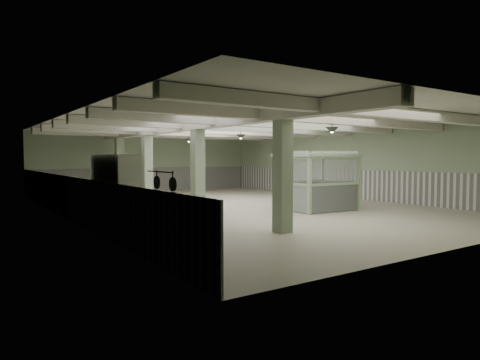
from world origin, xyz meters
TOP-DOWN VIEW (x-y plane):
  - floor at (0.00, 0.00)m, footprint 20.00×20.00m
  - ceiling at (0.00, 0.00)m, footprint 14.00×20.00m
  - wall_back at (0.00, 10.00)m, footprint 14.00×0.02m
  - wall_front at (0.00, -10.00)m, footprint 14.00×0.02m
  - wall_left at (-7.00, 0.00)m, footprint 0.02×20.00m
  - wall_right at (7.00, 0.00)m, footprint 0.02×20.00m
  - wainscot_left at (-6.97, 0.00)m, footprint 0.05×19.90m
  - wainscot_right at (6.97, 0.00)m, footprint 0.05×19.90m
  - wainscot_back at (0.00, 9.97)m, footprint 13.90×0.05m
  - girder at (-2.50, 0.00)m, footprint 0.45×19.90m
  - beam_a at (0.00, -7.50)m, footprint 13.90×0.35m
  - beam_b at (0.00, -5.00)m, footprint 13.90×0.35m
  - beam_c at (0.00, -2.50)m, footprint 13.90×0.35m
  - beam_d at (0.00, 0.00)m, footprint 13.90×0.35m
  - beam_e at (0.00, 2.50)m, footprint 13.90×0.35m
  - beam_f at (0.00, 5.00)m, footprint 13.90×0.35m
  - beam_g at (0.00, 7.50)m, footprint 13.90×0.35m
  - column_a at (-2.50, -6.00)m, footprint 0.42×0.42m
  - column_b at (-2.50, -1.00)m, footprint 0.42×0.42m
  - column_c at (-2.50, 4.00)m, footprint 0.42×0.42m
  - column_d at (-2.50, 8.00)m, footprint 0.42×0.42m
  - hook_rail at (-6.93, -7.60)m, footprint 0.02×1.20m
  - pendant_front at (0.50, -5.00)m, footprint 0.44×0.44m
  - pendant_mid at (0.50, 0.50)m, footprint 0.44×0.44m
  - pendant_back at (0.50, 5.50)m, footprint 0.44×0.44m
  - prep_counter at (-6.54, -3.15)m, footprint 0.87×4.99m
  - pitcher_near at (-6.63, -5.07)m, footprint 0.27×0.29m
  - pitcher_far at (-6.39, -4.46)m, footprint 0.29×0.31m
  - veg_colander at (-6.61, -3.98)m, footprint 0.48×0.48m
  - orange_bowl at (-6.56, -3.20)m, footprint 0.29×0.29m
  - skillet_near at (-6.88, -8.07)m, footprint 0.04×0.27m
  - skillet_far at (-6.88, -7.34)m, footprint 0.03×0.26m
  - walkin_cooler at (-6.62, -4.00)m, footprint 0.83×2.41m
  - guard_booth at (2.09, -2.66)m, footprint 2.96×2.55m
  - filing_cabinet at (3.69, -3.03)m, footprint 0.44×0.57m

SIDE VIEW (x-z plane):
  - floor at x=0.00m, z-range 0.00..0.00m
  - prep_counter at x=-6.54m, z-range 0.01..0.92m
  - filing_cabinet at x=3.69m, z-range 0.00..1.11m
  - wainscot_left at x=-6.97m, z-range 0.00..1.50m
  - wainscot_right at x=6.97m, z-range 0.00..1.50m
  - wainscot_back at x=0.00m, z-range 0.00..1.50m
  - orange_bowl at x=-6.56m, z-range 0.90..0.98m
  - veg_colander at x=-6.61m, z-range 0.90..1.09m
  - pitcher_near at x=-6.63m, z-range 0.90..1.20m
  - pitcher_far at x=-6.39m, z-range 0.90..1.21m
  - walkin_cooler at x=-6.62m, z-range 0.00..2.21m
  - guard_booth at x=2.09m, z-range 0.40..2.79m
  - skillet_near at x=-6.88m, z-range 1.50..1.76m
  - skillet_far at x=-6.88m, z-range 1.50..1.76m
  - wall_back at x=0.00m, z-range 0.00..3.60m
  - wall_front at x=0.00m, z-range 0.00..3.60m
  - wall_left at x=-7.00m, z-range 0.00..3.60m
  - wall_right at x=7.00m, z-range 0.00..3.60m
  - column_a at x=-2.50m, z-range 0.00..3.60m
  - column_b at x=-2.50m, z-range 0.00..3.60m
  - column_c at x=-2.50m, z-range 0.00..3.60m
  - column_d at x=-2.50m, z-range 0.00..3.60m
  - hook_rail at x=-6.93m, z-range 1.84..1.86m
  - pendant_front at x=0.50m, z-range 2.94..3.16m
  - pendant_mid at x=0.50m, z-range 2.94..3.16m
  - pendant_back at x=0.50m, z-range 2.94..3.16m
  - girder at x=-2.50m, z-range 3.18..3.58m
  - beam_a at x=0.00m, z-range 3.26..3.58m
  - beam_b at x=0.00m, z-range 3.26..3.58m
  - beam_c at x=0.00m, z-range 3.26..3.58m
  - beam_d at x=0.00m, z-range 3.26..3.58m
  - beam_e at x=0.00m, z-range 3.26..3.58m
  - beam_f at x=0.00m, z-range 3.26..3.58m
  - beam_g at x=0.00m, z-range 3.26..3.58m
  - ceiling at x=0.00m, z-range 3.59..3.61m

